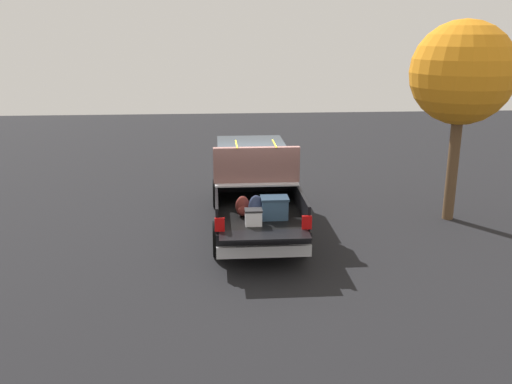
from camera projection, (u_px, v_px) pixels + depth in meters
ground_plane at (254, 227)px, 13.85m from camera, size 40.00×40.00×0.00m
pickup_truck at (253, 186)px, 13.93m from camera, size 6.05×2.06×2.23m
tree_background at (462, 74)px, 13.45m from camera, size 2.54×2.54×5.04m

